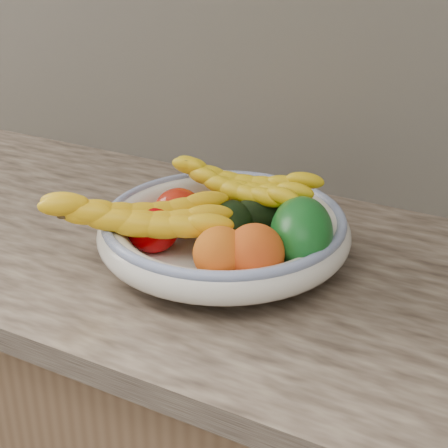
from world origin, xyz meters
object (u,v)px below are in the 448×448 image
(green_mango, at_px, (301,232))
(banana_bunch_back, at_px, (240,190))
(banana_bunch_front, at_px, (137,222))
(fruit_bowl, at_px, (224,231))

(green_mango, height_order, banana_bunch_back, green_mango)
(green_mango, xyz_separation_m, banana_bunch_front, (-0.22, -0.09, 0.01))
(banana_bunch_back, relative_size, banana_bunch_front, 0.91)
(fruit_bowl, distance_m, banana_bunch_front, 0.14)
(fruit_bowl, xyz_separation_m, banana_bunch_back, (-0.01, 0.07, 0.04))
(fruit_bowl, distance_m, green_mango, 0.13)
(banana_bunch_back, distance_m, banana_bunch_front, 0.19)
(fruit_bowl, height_order, banana_bunch_back, banana_bunch_back)
(fruit_bowl, height_order, green_mango, green_mango)
(fruit_bowl, xyz_separation_m, banana_bunch_front, (-0.09, -0.09, 0.03))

